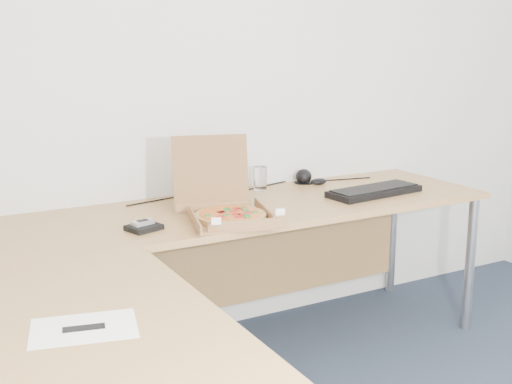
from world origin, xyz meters
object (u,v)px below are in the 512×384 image
drinking_glass (260,178)px  pizza_box (228,211)px  keyboard (374,191)px  desk (208,250)px  wallet (144,228)px

drinking_glass → pizza_box: bearing=-132.1°
drinking_glass → keyboard: bearing=-39.8°
desk → wallet: (-0.15, 0.28, 0.04)m
desk → wallet: size_ratio=20.21×
pizza_box → drinking_glass: (0.40, 0.44, 0.02)m
desk → drinking_glass: drinking_glass is taller
drinking_glass → keyboard: (0.44, -0.36, -0.04)m
drinking_glass → keyboard: 0.57m
keyboard → wallet: size_ratio=3.96×
desk → pizza_box: (0.21, 0.24, 0.07)m
drinking_glass → wallet: size_ratio=0.95×
drinking_glass → wallet: drinking_glass is taller
pizza_box → keyboard: bearing=21.0°
desk → pizza_box: 0.33m
keyboard → drinking_glass: bearing=134.6°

